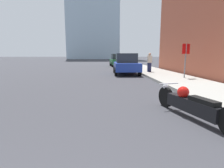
{
  "coord_description": "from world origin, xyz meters",
  "views": [
    {
      "loc": [
        1.11,
        0.44,
        1.5
      ],
      "look_at": [
        1.37,
        5.71,
        0.64
      ],
      "focal_mm": 28.0,
      "sensor_mm": 36.0,
      "label": 1
    }
  ],
  "objects": [
    {
      "name": "stop_sign",
      "position": [
        6.08,
        10.9,
        1.55
      ],
      "size": [
        0.57,
        0.26,
        2.05
      ],
      "color": "slate",
      "rests_on": "sidewalk"
    },
    {
      "name": "motorcycle",
      "position": [
        3.19,
        4.39,
        0.36
      ],
      "size": [
        0.93,
        2.6,
        0.73
      ],
      "rotation": [
        0.0,
        0.0,
        0.26
      ],
      "color": "black",
      "rests_on": "ground_plane"
    },
    {
      "name": "parked_car_blue",
      "position": [
        2.92,
        14.46,
        0.82
      ],
      "size": [
        2.02,
        3.99,
        1.66
      ],
      "rotation": [
        0.0,
        0.0,
        -0.02
      ],
      "color": "#1E3899",
      "rests_on": "ground_plane"
    },
    {
      "name": "parked_car_green",
      "position": [
        2.99,
        24.79,
        0.84
      ],
      "size": [
        1.98,
        4.36,
        1.71
      ],
      "rotation": [
        0.0,
        0.0,
        0.05
      ],
      "color": "#1E6B33",
      "rests_on": "ground_plane"
    },
    {
      "name": "pedestrian",
      "position": [
        4.93,
        14.89,
        0.94
      ],
      "size": [
        0.36,
        0.22,
        1.56
      ],
      "color": "#1E2347",
      "rests_on": "sidewalk"
    },
    {
      "name": "sidewalk",
      "position": [
        5.53,
        40.0,
        0.07
      ],
      "size": [
        2.91,
        240.0,
        0.15
      ],
      "color": "gray",
      "rests_on": "ground_plane"
    }
  ]
}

